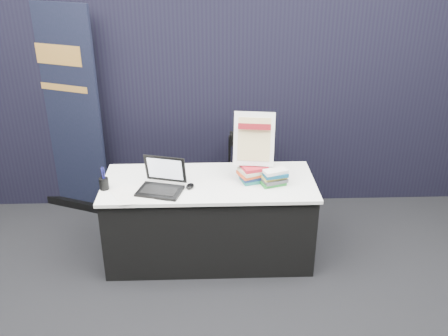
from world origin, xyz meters
TOP-DOWN VIEW (x-y plane):
  - floor at (0.00, 0.00)m, footprint 8.00×8.00m
  - wall_back at (0.00, 4.00)m, footprint 8.00×0.02m
  - drape_partition at (0.00, 1.60)m, footprint 6.00×0.08m
  - display_table at (0.00, 0.55)m, footprint 1.80×0.75m
  - laptop at (-0.40, 0.42)m, footprint 0.40×0.37m
  - mouse at (-0.16, 0.44)m, footprint 0.09×0.11m
  - brochure_left at (-0.65, 0.39)m, footprint 0.34×0.31m
  - brochure_mid at (-0.46, 0.48)m, footprint 0.28×0.20m
  - brochure_right at (-0.57, 0.28)m, footprint 0.31×0.23m
  - pen_cup at (-0.86, 0.44)m, footprint 0.08×0.08m
  - book_stack_tall at (0.38, 0.55)m, footprint 0.26×0.23m
  - book_stack_short at (0.54, 0.49)m, footprint 0.24×0.21m
  - info_sign at (0.38, 0.58)m, footprint 0.35×0.18m
  - pullup_banner at (-1.42, 1.50)m, footprint 0.86×0.43m
  - stacking_chair at (0.40, 1.18)m, footprint 0.45×0.45m

SIDE VIEW (x-z plane):
  - floor at x=0.00m, z-range 0.00..0.00m
  - display_table at x=0.00m, z-range 0.00..0.75m
  - stacking_chair at x=0.40m, z-range 0.05..0.94m
  - brochure_mid at x=-0.46m, z-range 0.75..0.75m
  - brochure_left at x=-0.65m, z-range 0.75..0.75m
  - brochure_right at x=-0.57m, z-range 0.75..0.75m
  - mouse at x=-0.16m, z-range 0.75..0.78m
  - pen_cup at x=-0.86m, z-range 0.75..0.85m
  - laptop at x=-0.40m, z-range 0.68..0.94m
  - book_stack_short at x=0.54m, z-range 0.75..0.89m
  - book_stack_tall at x=0.38m, z-range 0.75..0.90m
  - pullup_banner at x=-1.42m, z-range -0.12..1.98m
  - info_sign at x=0.38m, z-range 0.89..1.35m
  - drape_partition at x=0.00m, z-range 0.00..2.40m
  - wall_back at x=0.00m, z-range 0.00..3.50m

